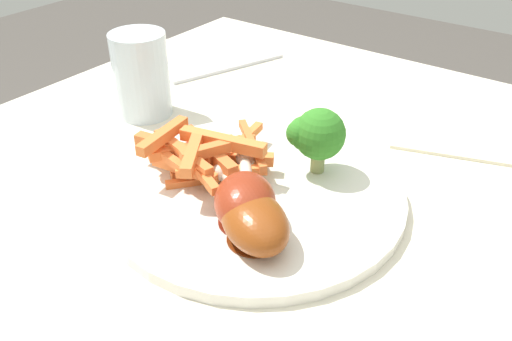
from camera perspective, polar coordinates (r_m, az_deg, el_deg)
dining_table at (r=0.59m, az=-3.36°, el=-14.21°), size 0.96×0.78×0.72m
dinner_plate at (r=0.53m, az=0.00°, el=-2.34°), size 0.29×0.29×0.01m
broccoli_floret_front at (r=0.54m, az=6.11°, el=3.84°), size 0.05×0.06×0.07m
carrot_fries_pile at (r=0.54m, az=-5.43°, el=1.84°), size 0.15×0.14×0.05m
chicken_drumstick_near at (r=0.48m, az=-1.01°, el=-2.93°), size 0.11×0.10×0.05m
chicken_drumstick_far at (r=0.46m, az=-0.38°, el=-5.08°), size 0.10×0.13×0.04m
fork at (r=0.82m, az=-2.84°, el=10.80°), size 0.18×0.08×0.00m
water_glass at (r=0.68m, az=-12.03°, el=9.86°), size 0.07×0.07×0.10m
napkin at (r=0.71m, az=20.29°, el=4.79°), size 0.21×0.19×0.00m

